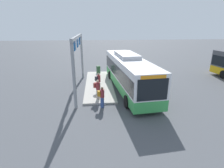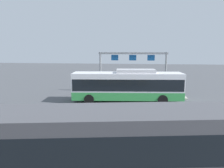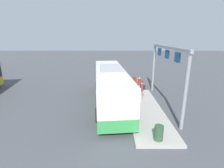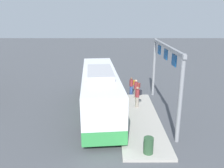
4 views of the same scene
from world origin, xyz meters
name	(u,v)px [view 3 (image 3 of 4)]	position (x,y,z in m)	size (l,w,h in m)	color
ground_plane	(110,102)	(0.00, 0.00, 0.00)	(120.00, 120.00, 0.00)	#4C4F54
platform_curb	(144,109)	(-1.66, -2.86, 0.08)	(10.00, 2.80, 0.16)	#B2ADA3
bus_main	(110,84)	(-0.01, 0.00, 1.81)	(11.66, 3.57, 3.46)	green
person_boarding	(135,83)	(3.78, -2.75, 0.89)	(0.41, 0.57, 1.67)	#334C8C
person_waiting_near	(139,84)	(2.43, -3.04, 1.05)	(0.51, 0.60, 1.67)	gray
person_waiting_mid	(142,91)	(0.38, -2.93, 1.05)	(0.55, 0.60, 1.67)	gray
platform_sign_gantry	(166,63)	(-0.43, -4.74, 3.72)	(8.72, 0.24, 5.20)	gray
trash_bin	(159,133)	(-6.06, -2.83, 0.61)	(0.52, 0.52, 0.90)	#2D5133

